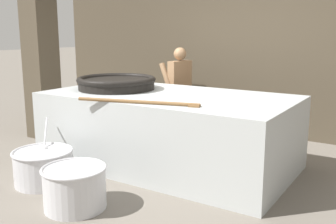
{
  "coord_description": "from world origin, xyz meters",
  "views": [
    {
      "loc": [
        2.69,
        -4.22,
        1.74
      ],
      "look_at": [
        0.0,
        0.0,
        0.71
      ],
      "focal_mm": 42.0,
      "sensor_mm": 36.0,
      "label": 1
    }
  ],
  "objects": [
    {
      "name": "hearth_platform",
      "position": [
        0.0,
        0.0,
        0.47
      ],
      "size": [
        3.18,
        1.71,
        0.94
      ],
      "color": "#B2B7B7",
      "rests_on": "ground_plane"
    },
    {
      "name": "stirring_paddle",
      "position": [
        0.13,
        -0.74,
        0.96
      ],
      "size": [
        1.41,
        0.46,
        0.04
      ],
      "rotation": [
        0.0,
        0.0,
        0.27
      ],
      "color": "brown",
      "rests_on": "hearth_platform"
    },
    {
      "name": "giant_wok_near",
      "position": [
        -0.84,
        -0.01,
        1.04
      ],
      "size": [
        1.1,
        1.1,
        0.18
      ],
      "color": "black",
      "rests_on": "hearth_platform"
    },
    {
      "name": "ground_plane",
      "position": [
        0.0,
        0.0,
        0.0
      ],
      "size": [
        60.0,
        60.0,
        0.0
      ],
      "primitive_type": "plane",
      "color": "slate"
    },
    {
      "name": "back_wall",
      "position": [
        0.0,
        2.27,
        1.83
      ],
      "size": [
        7.65,
        0.24,
        3.66
      ],
      "primitive_type": "cube",
      "color": "#4C4233",
      "rests_on": "ground_plane"
    },
    {
      "name": "support_pillar",
      "position": [
        -2.51,
        0.09,
        1.83
      ],
      "size": [
        0.42,
        0.42,
        3.66
      ],
      "primitive_type": "cube",
      "color": "#4C4233",
      "rests_on": "ground_plane"
    },
    {
      "name": "cook",
      "position": [
        -0.6,
        1.3,
        0.8
      ],
      "size": [
        0.4,
        0.58,
        1.48
      ],
      "rotation": [
        0.0,
        0.0,
        2.95
      ],
      "color": "#9E7551",
      "rests_on": "ground_plane"
    },
    {
      "name": "prep_bowl_meat",
      "position": [
        -0.07,
        -1.62,
        0.23
      ],
      "size": [
        0.65,
        0.65,
        0.43
      ],
      "color": "silver",
      "rests_on": "ground_plane"
    },
    {
      "name": "prep_bowl_vegetables",
      "position": [
        -0.85,
        -1.35,
        0.22
      ],
      "size": [
        0.73,
        0.77,
        0.67
      ],
      "color": "silver",
      "rests_on": "ground_plane"
    }
  ]
}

